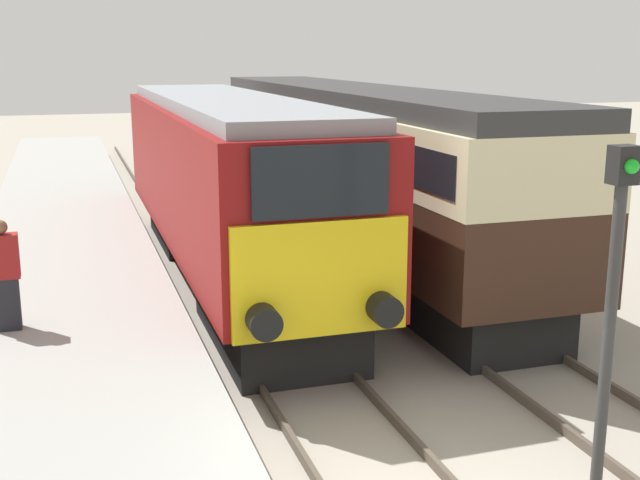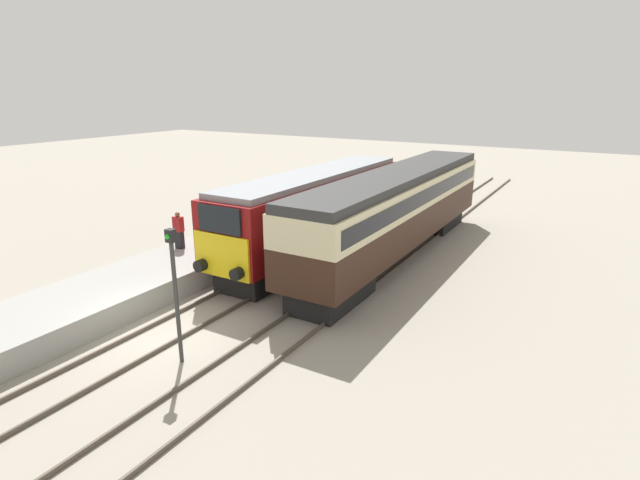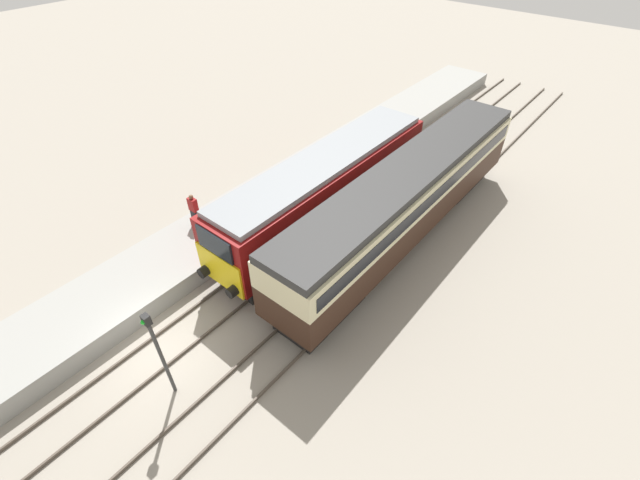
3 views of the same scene
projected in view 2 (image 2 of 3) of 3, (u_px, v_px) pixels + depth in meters
The scene contains 8 objects.
ground_plane at pixel (159, 337), 15.77m from camera, with size 120.00×120.00×0.00m, color gray.
platform_left at pixel (239, 243), 23.83m from camera, with size 3.50×50.00×0.88m.
rails_near_track at pixel (256, 284), 19.87m from camera, with size 1.51×60.00×0.14m.
rails_far_track at pixel (330, 302), 18.21m from camera, with size 1.50×60.00×0.14m.
locomotive at pixel (315, 210), 23.02m from camera, with size 2.70×13.37×3.91m.
passenger_carriage at pixel (398, 206), 22.63m from camera, with size 2.75×16.58×4.00m.
person_on_platform at pixel (179, 230), 21.43m from camera, with size 0.44×0.26×1.62m.
signal_post at pixel (175, 286), 13.68m from camera, with size 0.24×0.28×3.96m.
Camera 2 is at (11.60, -9.62, 7.54)m, focal length 28.00 mm.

